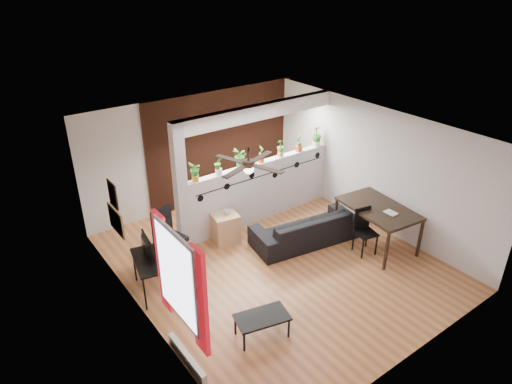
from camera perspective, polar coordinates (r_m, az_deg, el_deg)
name	(u,v)px	position (r m, az deg, el deg)	size (l,w,h in m)	color
room_shell	(276,201)	(8.15, 2.47, -1.19)	(6.30, 7.10, 2.90)	brown
partition_wall	(261,190)	(9.92, 0.62, 0.19)	(3.60, 0.18, 1.35)	#BCBCC1
ceiling_header	(261,111)	(9.26, 0.67, 10.05)	(3.60, 0.18, 0.30)	silver
pier_column	(181,188)	(8.75, -9.42, 0.52)	(0.22, 0.20, 2.60)	#BCBCC1
brick_panel	(223,144)	(10.78, -4.09, 5.99)	(3.90, 0.05, 2.60)	#9A472C
vine_decal	(264,175)	(9.68, 0.97, 2.13)	(3.31, 0.01, 0.30)	black
window_assembly	(178,278)	(6.02, -9.70, -10.57)	(0.09, 1.30, 1.55)	white
baseboard_heater	(187,358)	(6.97, -8.63, -19.84)	(0.08, 1.00, 0.18)	silver
corkboard	(116,221)	(7.80, -17.08, -3.45)	(0.03, 0.60, 0.45)	olive
framed_art	(113,195)	(7.52, -17.47, -0.31)	(0.03, 0.34, 0.44)	#8C7259
ceiling_fan	(249,165)	(7.06, -0.94, 3.35)	(1.19, 1.19, 0.43)	black
potted_plant_0	(195,171)	(8.78, -7.64, 2.60)	(0.22, 0.24, 0.39)	orange
potted_plant_1	(218,165)	(9.02, -4.73, 3.42)	(0.23, 0.20, 0.39)	white
potted_plant_2	(240,157)	(9.27, -1.97, 4.36)	(0.23, 0.26, 0.45)	green
potted_plant_3	(261,153)	(9.56, 0.64, 4.88)	(0.23, 0.24, 0.38)	#C5401F
potted_plant_4	(281,148)	(9.87, 3.10, 5.56)	(0.23, 0.20, 0.38)	gold
potted_plant_5	(299,141)	(10.18, 5.42, 6.33)	(0.28, 0.27, 0.43)	#E2461A
potted_plant_6	(317,136)	(10.51, 7.60, 7.00)	(0.26, 0.21, 0.48)	white
sofa	(305,228)	(9.31, 6.17, -4.50)	(2.09, 0.82, 0.61)	black
cube_shelf	(225,228)	(9.28, -3.86, -4.50)	(0.50, 0.45, 0.61)	tan
cup	(227,212)	(9.13, -3.67, -2.49)	(0.13, 0.13, 0.10)	gray
computer_desk	(150,262)	(7.96, -13.16, -8.58)	(0.67, 1.01, 0.67)	black
monitor	(145,251)	(7.99, -13.72, -7.12)	(0.06, 0.34, 0.19)	black
office_chair	(169,241)	(8.66, -10.84, -6.08)	(0.58, 0.59, 1.12)	black
dining_table	(378,211)	(9.25, 15.02, -2.33)	(1.12, 1.66, 0.85)	black
book	(388,214)	(8.98, 16.14, -2.68)	(0.18, 0.24, 0.02)	gray
folding_chair	(364,226)	(9.09, 13.33, -4.19)	(0.45, 0.45, 0.93)	black
coffee_table	(262,318)	(7.11, 0.76, -15.52)	(0.89, 0.62, 0.38)	black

